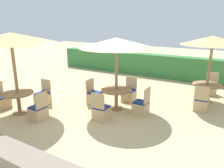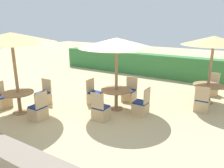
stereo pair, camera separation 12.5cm
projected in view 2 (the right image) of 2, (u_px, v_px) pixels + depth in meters
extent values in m
plane|color=#C6B284|center=(103.00, 114.00, 7.31)|extent=(40.00, 40.00, 0.00)
cube|color=#387A3D|center=(163.00, 66.00, 11.98)|extent=(13.00, 0.70, 1.21)
cube|color=gray|center=(11.00, 159.00, 4.48)|extent=(10.00, 0.56, 0.53)
cylinder|color=#93704C|center=(16.00, 76.00, 7.06)|extent=(0.10, 0.10, 2.59)
cone|color=tan|center=(11.00, 38.00, 6.72)|extent=(2.77, 2.77, 0.32)
cylinder|color=#93704C|center=(21.00, 112.00, 7.42)|extent=(0.48, 0.48, 0.03)
cylinder|color=#93704C|center=(19.00, 103.00, 7.32)|extent=(0.12, 0.12, 0.69)
cylinder|color=#93704C|center=(18.00, 93.00, 7.22)|extent=(1.00, 1.00, 0.04)
cube|color=tan|center=(38.00, 113.00, 6.88)|extent=(0.46, 0.46, 0.40)
cube|color=navy|center=(37.00, 107.00, 6.82)|extent=(0.42, 0.42, 0.05)
cube|color=tan|center=(41.00, 100.00, 6.64)|extent=(0.04, 0.46, 0.48)
cube|color=tan|center=(3.00, 102.00, 7.82)|extent=(0.46, 0.46, 0.40)
cube|color=navy|center=(2.00, 96.00, 7.76)|extent=(0.42, 0.42, 0.05)
cube|color=tan|center=(43.00, 99.00, 8.15)|extent=(0.46, 0.46, 0.40)
cube|color=navy|center=(43.00, 93.00, 8.09)|extent=(0.42, 0.42, 0.05)
cube|color=tan|center=(46.00, 85.00, 8.19)|extent=(0.46, 0.04, 0.48)
cylinder|color=#93704C|center=(210.00, 72.00, 8.01)|extent=(0.10, 0.10, 2.42)
cone|color=tan|center=(214.00, 40.00, 7.70)|extent=(2.26, 2.26, 0.32)
cylinder|color=#93704C|center=(206.00, 102.00, 8.35)|extent=(0.48, 0.48, 0.03)
cylinder|color=#93704C|center=(207.00, 94.00, 8.26)|extent=(0.12, 0.12, 0.67)
cylinder|color=#93704C|center=(208.00, 85.00, 8.16)|extent=(1.09, 1.09, 0.04)
cube|color=tan|center=(212.00, 91.00, 9.11)|extent=(0.46, 0.46, 0.40)
cube|color=navy|center=(212.00, 86.00, 9.05)|extent=(0.42, 0.42, 0.05)
cube|color=tan|center=(214.00, 78.00, 9.14)|extent=(0.46, 0.04, 0.48)
cube|color=tan|center=(202.00, 106.00, 7.51)|extent=(0.46, 0.46, 0.40)
cube|color=navy|center=(202.00, 99.00, 7.44)|extent=(0.42, 0.42, 0.05)
cube|color=tan|center=(202.00, 94.00, 7.20)|extent=(0.46, 0.04, 0.48)
cylinder|color=#93704C|center=(116.00, 76.00, 7.42)|extent=(0.10, 0.10, 2.40)
cone|color=tan|center=(117.00, 43.00, 7.11)|extent=(2.51, 2.51, 0.32)
cylinder|color=#93704C|center=(116.00, 108.00, 7.75)|extent=(0.48, 0.48, 0.03)
cylinder|color=#93704C|center=(116.00, 100.00, 7.66)|extent=(0.12, 0.12, 0.68)
cylinder|color=#93704C|center=(116.00, 90.00, 7.56)|extent=(1.06, 1.06, 0.04)
cube|color=tan|center=(140.00, 109.00, 7.24)|extent=(0.46, 0.46, 0.40)
cube|color=navy|center=(141.00, 102.00, 7.18)|extent=(0.42, 0.42, 0.05)
cube|color=tan|center=(147.00, 96.00, 7.00)|extent=(0.04, 0.46, 0.48)
cube|color=tan|center=(129.00, 96.00, 8.45)|extent=(0.46, 0.46, 0.40)
cube|color=navy|center=(129.00, 91.00, 8.39)|extent=(0.42, 0.42, 0.05)
cube|color=tan|center=(132.00, 83.00, 8.49)|extent=(0.46, 0.04, 0.48)
cube|color=tan|center=(101.00, 113.00, 6.86)|extent=(0.46, 0.46, 0.40)
cube|color=navy|center=(101.00, 107.00, 6.80)|extent=(0.42, 0.42, 0.05)
cube|color=tan|center=(97.00, 101.00, 6.55)|extent=(0.46, 0.04, 0.48)
cube|color=tan|center=(95.00, 98.00, 8.21)|extent=(0.46, 0.46, 0.40)
cube|color=navy|center=(95.00, 93.00, 8.15)|extent=(0.42, 0.42, 0.05)
cube|color=tan|center=(90.00, 85.00, 8.18)|extent=(0.04, 0.46, 0.48)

